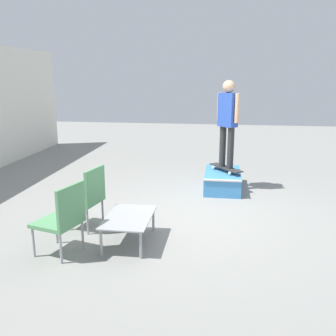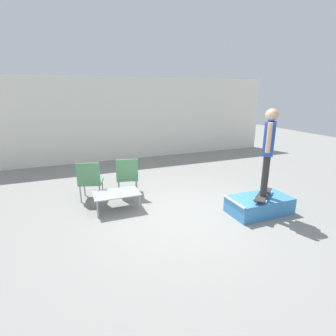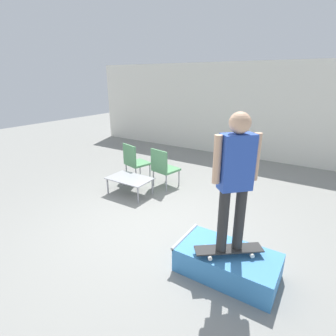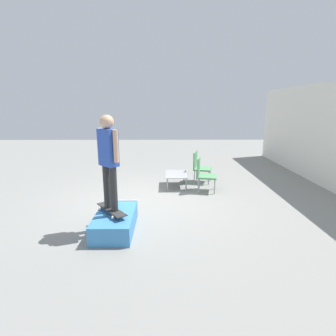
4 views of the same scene
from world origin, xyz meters
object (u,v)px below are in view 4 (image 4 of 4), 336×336
Objects in this scene: skateboard_on_ramp at (111,209)px; person_skater at (108,155)px; coffee_table at (176,175)px; patio_chair_left at (200,166)px; skate_ramp_box at (115,222)px; patio_chair_right at (204,173)px.

person_skater is (0.00, 0.00, 1.04)m from skateboard_on_ramp.
patio_chair_left is at bearing 121.98° from coffee_table.
person_skater is 4.00m from patio_chair_left.
skate_ramp_box is 1.40× the size of patio_chair_right.
person_skater reaches higher than skateboard_on_ramp.
coffee_table is (-2.81, 1.34, -1.13)m from person_skater.
person_skater is 1.82× the size of patio_chair_left.
patio_chair_right is (0.42, 0.74, 0.17)m from coffee_table.
patio_chair_left is (-3.26, 2.02, 0.35)m from skate_ramp_box.
coffee_table is (-2.79, 1.28, 0.17)m from skate_ramp_box.
person_skater is at bearing 163.43° from patio_chair_left.
patio_chair_right is at bearing 101.24° from skateboard_on_ramp.
skateboard_on_ramp is at bearing -25.39° from coffee_table.
person_skater is (0.02, -0.06, 1.30)m from skate_ramp_box.
patio_chair_right reaches higher than coffee_table.
person_skater is 1.77× the size of coffee_table.
coffee_table is at bearing 155.40° from skate_ramp_box.
coffee_table is at bearing 72.37° from patio_chair_right.
skateboard_on_ramp is 0.83× the size of coffee_table.
skateboard_on_ramp is 0.86× the size of patio_chair_left.
skateboard_on_ramp is at bearing 0.00° from person_skater.
person_skater is at bearing -25.39° from coffee_table.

